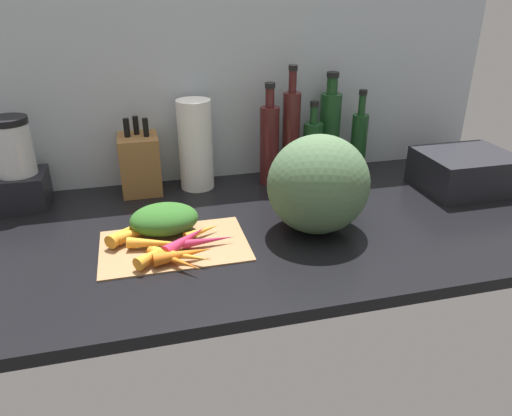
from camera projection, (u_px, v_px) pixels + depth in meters
The scene contains 25 objects.
ground_plane at pixel (269, 226), 133.82cm from camera, with size 170.00×80.00×3.00cm, color black.
wall_back at pixel (238, 84), 154.16cm from camera, with size 170.00×3.00×60.00cm, color #ADB7C1.
cutting_board at pixel (174, 245), 120.51cm from camera, with size 36.13×23.56×0.80cm, color #997047.
carrot_0 at pixel (182, 256), 112.32cm from camera, with size 2.79×2.79×14.44cm, color orange.
carrot_1 at pixel (183, 254), 112.55cm from camera, with size 3.24×3.24×14.17cm, color orange.
carrot_2 at pixel (186, 240), 118.77cm from camera, with size 3.35×3.35×15.04cm, color #B2264C.
carrot_3 at pixel (159, 252), 113.57cm from camera, with size 3.19×3.19×13.68cm, color orange.
carrot_4 at pixel (174, 260), 110.89cm from camera, with size 2.55×2.55×15.08cm, color orange.
carrot_5 at pixel (128, 231), 122.60cm from camera, with size 3.54×3.54×13.25cm, color orange.
carrot_6 at pixel (145, 229), 123.91cm from camera, with size 3.06×3.06×15.71cm, color orange.
carrot_7 at pixel (155, 227), 126.12cm from camera, with size 2.19×2.19×12.35cm, color #B2264C.
carrot_8 at pixel (202, 231), 124.00cm from camera, with size 2.29×2.29×10.17cm, color orange.
carrot_9 at pixel (209, 240), 119.53cm from camera, with size 2.22×2.22×13.17cm, color #B2264C.
carrot_10 at pixel (158, 243), 117.68cm from camera, with size 2.81×2.81×15.06cm, color orange.
carrot_greens_pile at pixel (164, 219), 124.42cm from camera, with size 17.47×13.44×7.39cm, color #2D6023.
winter_squash at pixel (318, 184), 123.59cm from camera, with size 26.43×24.34×25.68cm, color #4C6B47.
knife_block at pixel (140, 163), 149.08cm from camera, with size 11.78×14.02×23.30cm.
blender_appliance at pixel (17, 169), 137.63cm from camera, with size 14.21×14.21×26.36cm.
paper_towel_roll at pixel (196, 145), 149.64cm from camera, with size 10.47×10.47×27.87cm, color white.
bottle_0 at pixel (269, 143), 153.20cm from camera, with size 6.08×6.08×32.21cm.
bottle_1 at pixel (291, 134), 154.88cm from camera, with size 5.61×5.61×36.97cm.
bottle_2 at pixel (312, 149), 157.95cm from camera, with size 6.32×6.32×25.79cm.
bottle_3 at pixel (329, 131), 161.18cm from camera, with size 6.99×6.99×33.75cm.
bottle_4 at pixel (359, 141), 163.07cm from camera, with size 5.42×5.42×28.11cm.
dish_rack at pixel (465, 171), 152.56cm from camera, with size 27.69×23.06×11.44cm, color black.
Camera 1 is at (-32.90, -114.34, 60.08)cm, focal length 34.06 mm.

